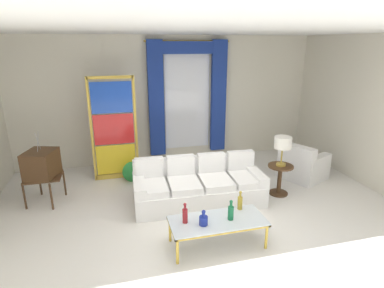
# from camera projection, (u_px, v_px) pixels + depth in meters

# --- Properties ---
(ground_plane) EXTENTS (16.00, 16.00, 0.00)m
(ground_plane) POSITION_uv_depth(u_px,v_px,m) (204.00, 220.00, 5.26)
(ground_plane) COLOR white
(wall_rear) EXTENTS (8.00, 0.12, 3.00)m
(wall_rear) POSITION_uv_depth(u_px,v_px,m) (169.00, 100.00, 7.62)
(wall_rear) COLOR silver
(wall_rear) RESTS_ON ground
(wall_right) EXTENTS (0.12, 7.00, 3.00)m
(wall_right) POSITION_uv_depth(u_px,v_px,m) (373.00, 113.00, 6.24)
(wall_right) COLOR silver
(wall_right) RESTS_ON ground
(ceiling_slab) EXTENTS (8.00, 7.60, 0.04)m
(ceiling_slab) POSITION_uv_depth(u_px,v_px,m) (192.00, 30.00, 5.08)
(ceiling_slab) COLOR white
(curtained_window) EXTENTS (2.00, 0.17, 2.70)m
(curtained_window) POSITION_uv_depth(u_px,v_px,m) (188.00, 90.00, 7.50)
(curtained_window) COLOR white
(curtained_window) RESTS_ON ground
(couch_white_long) EXTENTS (2.38, 1.02, 0.86)m
(couch_white_long) POSITION_uv_depth(u_px,v_px,m) (198.00, 186.00, 5.80)
(couch_white_long) COLOR white
(couch_white_long) RESTS_ON ground
(coffee_table) EXTENTS (1.37, 0.60, 0.41)m
(coffee_table) POSITION_uv_depth(u_px,v_px,m) (218.00, 222.00, 4.50)
(coffee_table) COLOR silver
(coffee_table) RESTS_ON ground
(bottle_blue_decanter) EXTENTS (0.08, 0.08, 0.31)m
(bottle_blue_decanter) POSITION_uv_depth(u_px,v_px,m) (231.00, 212.00, 4.47)
(bottle_blue_decanter) COLOR #196B3D
(bottle_blue_decanter) RESTS_ON coffee_table
(bottle_crystal_tall) EXTENTS (0.07, 0.07, 0.30)m
(bottle_crystal_tall) POSITION_uv_depth(u_px,v_px,m) (240.00, 202.00, 4.75)
(bottle_crystal_tall) COLOR gold
(bottle_crystal_tall) RESTS_ON coffee_table
(bottle_amber_squat) EXTENTS (0.07, 0.07, 0.31)m
(bottle_amber_squat) POSITION_uv_depth(u_px,v_px,m) (185.00, 215.00, 4.39)
(bottle_amber_squat) COLOR maroon
(bottle_amber_squat) RESTS_ON coffee_table
(bottle_ruby_flask) EXTENTS (0.12, 0.12, 0.23)m
(bottle_ruby_flask) POSITION_uv_depth(u_px,v_px,m) (203.00, 220.00, 4.35)
(bottle_ruby_flask) COLOR navy
(bottle_ruby_flask) RESTS_ON coffee_table
(vintage_tv) EXTENTS (0.66, 0.71, 1.35)m
(vintage_tv) POSITION_uv_depth(u_px,v_px,m) (41.00, 165.00, 5.64)
(vintage_tv) COLOR #472D19
(vintage_tv) RESTS_ON ground
(armchair_white) EXTENTS (1.08, 1.07, 0.80)m
(armchair_white) POSITION_uv_depth(u_px,v_px,m) (302.00, 166.00, 6.80)
(armchair_white) COLOR white
(armchair_white) RESTS_ON ground
(stained_glass_divider) EXTENTS (0.95, 0.05, 2.20)m
(stained_glass_divider) POSITION_uv_depth(u_px,v_px,m) (114.00, 131.00, 6.58)
(stained_glass_divider) COLOR gold
(stained_glass_divider) RESTS_ON ground
(peacock_figurine) EXTENTS (0.44, 0.60, 0.50)m
(peacock_figurine) POSITION_uv_depth(u_px,v_px,m) (133.00, 173.00, 6.60)
(peacock_figurine) COLOR beige
(peacock_figurine) RESTS_ON ground
(round_side_table) EXTENTS (0.48, 0.48, 0.59)m
(round_side_table) POSITION_uv_depth(u_px,v_px,m) (280.00, 177.00, 6.07)
(round_side_table) COLOR #472D19
(round_side_table) RESTS_ON ground
(table_lamp_brass) EXTENTS (0.32, 0.32, 0.57)m
(table_lamp_brass) POSITION_uv_depth(u_px,v_px,m) (283.00, 144.00, 5.86)
(table_lamp_brass) COLOR #B29338
(table_lamp_brass) RESTS_ON round_side_table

